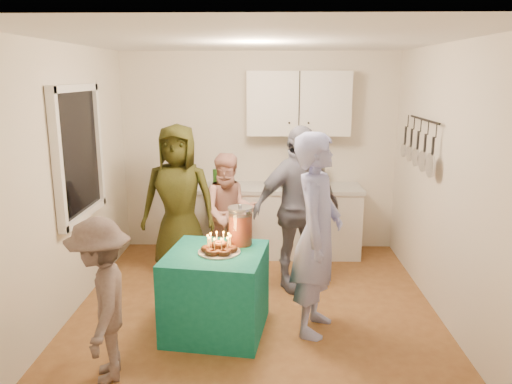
{
  "coord_description": "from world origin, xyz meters",
  "views": [
    {
      "loc": [
        0.12,
        -4.55,
        2.31
      ],
      "look_at": [
        0.0,
        0.35,
        1.15
      ],
      "focal_mm": 35.0,
      "sensor_mm": 36.0,
      "label": 1
    }
  ],
  "objects_px": {
    "woman_back_left": "(179,200)",
    "child_near_left": "(102,301)",
    "counter": "(274,222)",
    "woman_back_center": "(230,213)",
    "woman_back_right": "(297,209)",
    "punch_jar": "(240,227)",
    "man_birthday": "(317,235)",
    "party_table": "(216,292)",
    "microwave": "(303,175)"
  },
  "relations": [
    {
      "from": "woman_back_left",
      "to": "child_near_left",
      "type": "distance_m",
      "value": 2.17
    },
    {
      "from": "counter",
      "to": "child_near_left",
      "type": "height_order",
      "value": "child_near_left"
    },
    {
      "from": "woman_back_center",
      "to": "woman_back_right",
      "type": "bearing_deg",
      "value": -41.4
    },
    {
      "from": "punch_jar",
      "to": "man_birthday",
      "type": "bearing_deg",
      "value": -14.33
    },
    {
      "from": "party_table",
      "to": "man_birthday",
      "type": "distance_m",
      "value": 1.05
    },
    {
      "from": "counter",
      "to": "woman_back_left",
      "type": "distance_m",
      "value": 1.37
    },
    {
      "from": "woman_back_center",
      "to": "child_near_left",
      "type": "relative_size",
      "value": 1.1
    },
    {
      "from": "counter",
      "to": "man_birthday",
      "type": "distance_m",
      "value": 2.1
    },
    {
      "from": "party_table",
      "to": "woman_back_center",
      "type": "relative_size",
      "value": 0.6
    },
    {
      "from": "punch_jar",
      "to": "woman_back_right",
      "type": "height_order",
      "value": "woman_back_right"
    },
    {
      "from": "microwave",
      "to": "child_near_left",
      "type": "height_order",
      "value": "child_near_left"
    },
    {
      "from": "counter",
      "to": "party_table",
      "type": "bearing_deg",
      "value": -104.86
    },
    {
      "from": "counter",
      "to": "woman_back_center",
      "type": "relative_size",
      "value": 1.55
    },
    {
      "from": "child_near_left",
      "to": "punch_jar",
      "type": "bearing_deg",
      "value": 120.31
    },
    {
      "from": "party_table",
      "to": "woman_back_center",
      "type": "distance_m",
      "value": 1.52
    },
    {
      "from": "counter",
      "to": "child_near_left",
      "type": "relative_size",
      "value": 1.71
    },
    {
      "from": "punch_jar",
      "to": "woman_back_right",
      "type": "bearing_deg",
      "value": 53.78
    },
    {
      "from": "woman_back_left",
      "to": "woman_back_center",
      "type": "height_order",
      "value": "woman_back_left"
    },
    {
      "from": "counter",
      "to": "woman_back_right",
      "type": "relative_size",
      "value": 1.23
    },
    {
      "from": "microwave",
      "to": "woman_back_center",
      "type": "bearing_deg",
      "value": -132.89
    },
    {
      "from": "woman_back_center",
      "to": "woman_back_left",
      "type": "bearing_deg",
      "value": 179.03
    },
    {
      "from": "counter",
      "to": "microwave",
      "type": "height_order",
      "value": "microwave"
    },
    {
      "from": "party_table",
      "to": "woman_back_center",
      "type": "bearing_deg",
      "value": 89.47
    },
    {
      "from": "party_table",
      "to": "punch_jar",
      "type": "relative_size",
      "value": 2.5
    },
    {
      "from": "punch_jar",
      "to": "woman_back_center",
      "type": "bearing_deg",
      "value": 98.94
    },
    {
      "from": "party_table",
      "to": "woman_back_left",
      "type": "xyz_separation_m",
      "value": [
        -0.57,
        1.39,
        0.5
      ]
    },
    {
      "from": "party_table",
      "to": "woman_back_right",
      "type": "xyz_separation_m",
      "value": [
        0.78,
        1.0,
        0.52
      ]
    },
    {
      "from": "microwave",
      "to": "woman_back_left",
      "type": "distance_m",
      "value": 1.63
    },
    {
      "from": "microwave",
      "to": "man_birthday",
      "type": "xyz_separation_m",
      "value": [
        -0.0,
        -2.01,
        -0.14
      ]
    },
    {
      "from": "party_table",
      "to": "counter",
      "type": "bearing_deg",
      "value": 75.14
    },
    {
      "from": "woman_back_center",
      "to": "man_birthday",
      "type": "bearing_deg",
      "value": -67.55
    },
    {
      "from": "microwave",
      "to": "party_table",
      "type": "relative_size",
      "value": 0.61
    },
    {
      "from": "woman_back_left",
      "to": "child_near_left",
      "type": "height_order",
      "value": "woman_back_left"
    },
    {
      "from": "counter",
      "to": "woman_back_center",
      "type": "xyz_separation_m",
      "value": [
        -0.53,
        -0.57,
        0.28
      ]
    },
    {
      "from": "counter",
      "to": "party_table",
      "type": "relative_size",
      "value": 2.59
    },
    {
      "from": "man_birthday",
      "to": "child_near_left",
      "type": "relative_size",
      "value": 1.42
    },
    {
      "from": "woman_back_center",
      "to": "woman_back_right",
      "type": "relative_size",
      "value": 0.79
    },
    {
      "from": "punch_jar",
      "to": "child_near_left",
      "type": "distance_m",
      "value": 1.42
    },
    {
      "from": "man_birthday",
      "to": "woman_back_left",
      "type": "height_order",
      "value": "man_birthday"
    },
    {
      "from": "punch_jar",
      "to": "man_birthday",
      "type": "height_order",
      "value": "man_birthday"
    },
    {
      "from": "woman_back_right",
      "to": "microwave",
      "type": "bearing_deg",
      "value": 55.4
    },
    {
      "from": "woman_back_right",
      "to": "woman_back_left",
      "type": "bearing_deg",
      "value": 135.98
    },
    {
      "from": "man_birthday",
      "to": "microwave",
      "type": "bearing_deg",
      "value": 16.43
    },
    {
      "from": "woman_back_left",
      "to": "woman_back_right",
      "type": "bearing_deg",
      "value": -13.11
    },
    {
      "from": "counter",
      "to": "woman_back_right",
      "type": "height_order",
      "value": "woman_back_right"
    },
    {
      "from": "woman_back_center",
      "to": "woman_back_right",
      "type": "height_order",
      "value": "woman_back_right"
    },
    {
      "from": "counter",
      "to": "woman_back_center",
      "type": "height_order",
      "value": "woman_back_center"
    },
    {
      "from": "counter",
      "to": "microwave",
      "type": "distance_m",
      "value": 0.72
    },
    {
      "from": "party_table",
      "to": "woman_back_right",
      "type": "distance_m",
      "value": 1.37
    },
    {
      "from": "microwave",
      "to": "party_table",
      "type": "height_order",
      "value": "microwave"
    }
  ]
}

